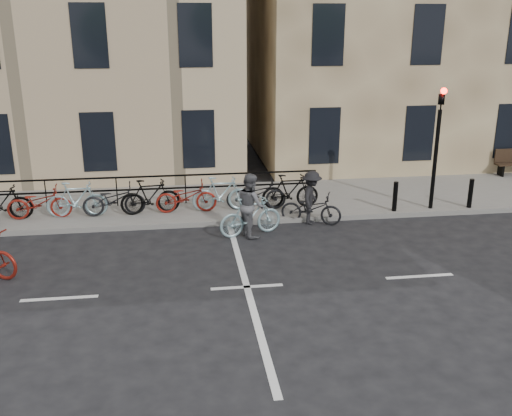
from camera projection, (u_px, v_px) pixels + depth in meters
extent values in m
plane|color=black|center=(247.00, 287.00, 12.57)|extent=(120.00, 120.00, 0.00)
cube|color=slate|center=(95.00, 208.00, 17.67)|extent=(46.00, 4.00, 0.15)
cube|color=#8F7956|center=(420.00, 7.00, 24.07)|extent=(14.00, 10.00, 12.00)
cylinder|color=black|center=(435.00, 160.00, 16.96)|extent=(0.12, 0.12, 3.00)
imported|color=black|center=(442.00, 94.00, 16.36)|extent=(0.15, 0.18, 0.90)
sphere|color=#FF0C05|center=(444.00, 91.00, 16.21)|extent=(0.18, 0.18, 0.18)
cylinder|color=black|center=(395.00, 196.00, 17.04)|extent=(0.14, 0.14, 0.90)
cylinder|color=black|center=(470.00, 193.00, 17.35)|extent=(0.14, 0.14, 0.90)
cube|color=black|center=(501.00, 170.00, 21.03)|extent=(0.06, 0.38, 0.40)
cube|color=black|center=(134.00, 190.00, 17.57)|extent=(11.45, 0.04, 0.95)
imported|color=black|center=(1.00, 202.00, 16.22)|extent=(1.75, 0.49, 1.05)
imported|color=maroon|center=(39.00, 203.00, 16.38)|extent=(1.80, 0.63, 0.95)
imported|color=#8FB4BC|center=(77.00, 199.00, 16.50)|extent=(1.75, 0.49, 1.05)
imported|color=black|center=(114.00, 200.00, 16.65)|extent=(1.80, 0.63, 0.95)
imported|color=black|center=(150.00, 197.00, 16.77)|extent=(1.75, 0.49, 1.05)
imported|color=maroon|center=(186.00, 197.00, 16.93)|extent=(1.80, 0.63, 0.95)
imported|color=#8FB4BC|center=(221.00, 194.00, 17.05)|extent=(1.75, 0.49, 1.05)
imported|color=black|center=(256.00, 194.00, 17.20)|extent=(1.80, 0.63, 0.95)
imported|color=black|center=(290.00, 191.00, 17.32)|extent=(1.75, 0.49, 1.05)
imported|color=#8FB4BC|center=(251.00, 216.00, 15.48)|extent=(1.87, 0.99, 1.08)
imported|color=#57585C|center=(251.00, 205.00, 15.38)|extent=(0.87, 1.00, 1.74)
imported|color=black|center=(311.00, 208.00, 16.41)|extent=(1.85, 1.25, 0.92)
imported|color=black|center=(311.00, 198.00, 16.31)|extent=(0.93, 1.16, 1.56)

